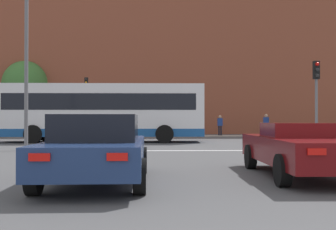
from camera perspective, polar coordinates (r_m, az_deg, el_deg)
stop_line_strip at (r=17.53m, az=2.19°, el=-4.84°), size 9.89×0.30×0.01m
far_pavement at (r=33.02m, az=0.44°, el=-2.83°), size 70.99×2.50×0.01m
brick_civic_building at (r=41.94m, az=2.70°, el=7.59°), size 45.26×10.67×21.00m
car_saloon_left at (r=8.81m, az=-9.56°, el=-4.39°), size 2.09×4.69×1.40m
car_roadster_right at (r=10.16m, az=17.89°, el=-4.29°), size 2.10×4.87×1.22m
bus_crossing_lead at (r=24.38m, az=-8.92°, el=0.49°), size 11.49×2.77×3.27m
traffic_light_near_right at (r=19.74m, az=19.47°, el=3.29°), size 0.26×0.31×3.88m
traffic_light_far_left at (r=32.50m, az=-11.02°, el=2.41°), size 0.26×0.31×4.48m
street_lamp_junction at (r=18.85m, az=-17.72°, el=8.43°), size 1.88×0.36×6.97m
pedestrian_waiting at (r=33.36m, az=13.15°, el=-1.08°), size 0.46×0.39×1.71m
pedestrian_walking_east at (r=33.84m, az=7.06°, el=-1.18°), size 0.40×0.23×1.62m
tree_by_building at (r=38.12m, az=-18.78°, el=3.91°), size 3.86×3.86×6.31m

